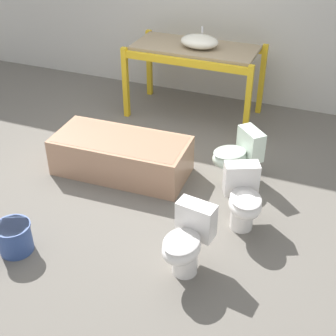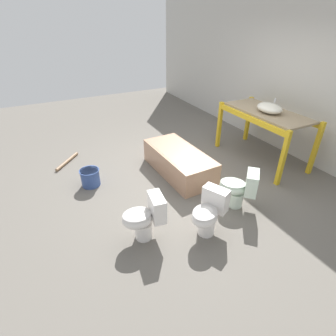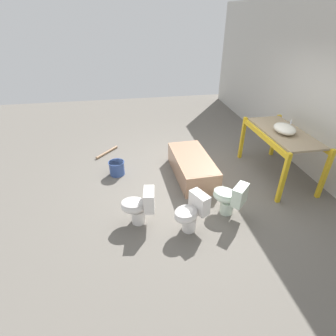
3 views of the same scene
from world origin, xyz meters
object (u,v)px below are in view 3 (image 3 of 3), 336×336
object	(u,v)px
sink_basin	(285,129)
toilet_near	(139,206)
toilet_extra	(229,198)
toilet_far	(191,213)
bathtub_main	(192,165)
bucket_white	(117,168)

from	to	relation	value
sink_basin	toilet_near	world-z (taller)	sink_basin
toilet_extra	sink_basin	bearing A→B (deg)	169.16
toilet_far	toilet_extra	bearing A→B (deg)	84.65
toilet_far	toilet_extra	distance (m)	0.76
bathtub_main	toilet_extra	world-z (taller)	toilet_extra
toilet_far	bucket_white	xyz separation A→B (m)	(-1.82, -1.11, -0.17)
bathtub_main	toilet_far	bearing A→B (deg)	-17.66
toilet_far	bucket_white	world-z (taller)	toilet_far
toilet_near	toilet_far	xyz separation A→B (m)	(0.30, 0.76, 0.00)
toilet_extra	toilet_near	bearing A→B (deg)	-46.39
toilet_extra	toilet_far	bearing A→B (deg)	-25.25
toilet_near	bathtub_main	bearing A→B (deg)	144.05
sink_basin	toilet_near	size ratio (longest dim) A/B	0.81
toilet_extra	bucket_white	bearing A→B (deg)	-85.51
sink_basin	toilet_far	size ratio (longest dim) A/B	0.81
toilet_near	toilet_extra	world-z (taller)	same
toilet_near	toilet_extra	xyz separation A→B (m)	(0.04, 1.48, 0.00)
bathtub_main	bucket_white	distance (m)	1.56
toilet_far	bucket_white	size ratio (longest dim) A/B	1.87
toilet_far	bathtub_main	bearing A→B (deg)	139.55
toilet_near	bucket_white	distance (m)	1.58
toilet_extra	bucket_white	distance (m)	2.41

